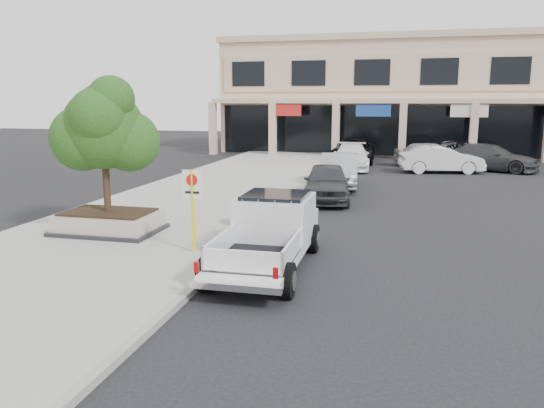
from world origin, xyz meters
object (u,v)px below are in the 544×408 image
(no_parking_sign, at_px, (193,199))
(lot_car_c, at_px, (490,157))
(planter, at_px, (109,222))
(lot_car_e, at_px, (459,150))
(lot_car_b, at_px, (441,159))
(curb_car_a, at_px, (327,182))
(curb_car_b, at_px, (339,171))
(pickup_truck, at_px, (267,235))
(curb_car_d, at_px, (354,151))
(lot_car_a, at_px, (431,154))
(lot_car_d, at_px, (464,152))
(planter_tree, at_px, (110,129))
(curb_car_c, at_px, (351,157))

(no_parking_sign, distance_m, lot_car_c, 24.57)
(planter, bearing_deg, lot_car_e, 63.40)
(planter, relative_size, lot_car_b, 0.65)
(curb_car_a, height_order, curb_car_b, curb_car_b)
(pickup_truck, distance_m, curb_car_d, 25.09)
(curb_car_d, bearing_deg, lot_car_a, -11.60)
(curb_car_b, bearing_deg, planter, -122.56)
(curb_car_a, xyz_separation_m, lot_car_d, (7.38, 16.62, -0.05))
(lot_car_c, bearing_deg, lot_car_b, 144.37)
(planter, bearing_deg, curb_car_d, 75.93)
(lot_car_e, bearing_deg, lot_car_b, -178.43)
(pickup_truck, relative_size, curb_car_a, 1.21)
(curb_car_a, xyz_separation_m, lot_car_c, (8.51, 12.65, 0.01))
(planter_tree, bearing_deg, curb_car_a, 52.89)
(curb_car_d, xyz_separation_m, lot_car_a, (5.22, -0.91, -0.02))
(curb_car_b, bearing_deg, lot_car_d, 54.54)
(planter, xyz_separation_m, pickup_truck, (5.73, -2.08, 0.43))
(lot_car_e, bearing_deg, planter_tree, 168.20)
(planter_tree, height_order, lot_car_e, planter_tree)
(pickup_truck, relative_size, lot_car_b, 1.17)
(curb_car_b, bearing_deg, curb_car_c, 84.98)
(lot_car_b, distance_m, lot_car_e, 7.93)
(curb_car_c, xyz_separation_m, lot_car_c, (8.50, 1.25, 0.03))
(planter, xyz_separation_m, curb_car_a, (5.93, 7.81, 0.34))
(curb_car_c, relative_size, lot_car_d, 1.01)
(planter_tree, distance_m, lot_car_a, 24.62)
(curb_car_b, xyz_separation_m, lot_car_d, (7.30, 12.67, -0.08))
(lot_car_b, bearing_deg, lot_car_e, -23.80)
(no_parking_sign, bearing_deg, lot_car_a, 72.43)
(pickup_truck, xyz_separation_m, curb_car_b, (0.28, 13.84, -0.07))
(curb_car_a, xyz_separation_m, curb_car_b, (0.08, 3.95, 0.03))
(no_parking_sign, relative_size, lot_car_d, 0.42)
(no_parking_sign, distance_m, lot_car_b, 21.67)
(planter_tree, bearing_deg, curb_car_d, 76.16)
(planter_tree, bearing_deg, lot_car_a, 63.68)
(curb_car_c, xyz_separation_m, lot_car_e, (7.26, 7.16, -0.04))
(no_parking_sign, relative_size, curb_car_c, 0.42)
(curb_car_c, xyz_separation_m, lot_car_a, (5.04, 2.88, 0.03))
(no_parking_sign, bearing_deg, curb_car_b, 79.35)
(curb_car_a, distance_m, lot_car_c, 15.25)
(lot_car_d, height_order, lot_car_e, lot_car_d)
(curb_car_a, distance_m, lot_car_a, 15.15)
(curb_car_c, relative_size, lot_car_a, 1.13)
(no_parking_sign, height_order, lot_car_b, no_parking_sign)
(planter, xyz_separation_m, lot_car_d, (13.31, 24.44, 0.28))
(planter_tree, xyz_separation_m, curb_car_d, (5.63, 22.86, -2.57))
(pickup_truck, bearing_deg, planter, 159.56)
(curb_car_c, distance_m, lot_car_d, 9.03)
(curb_car_d, height_order, lot_car_b, curb_car_d)
(lot_car_a, bearing_deg, lot_car_e, -41.71)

